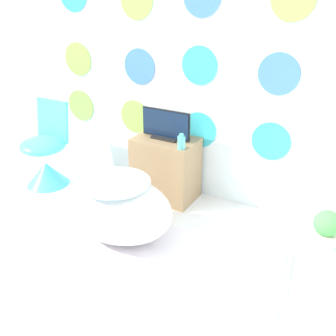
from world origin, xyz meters
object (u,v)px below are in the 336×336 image
Objects in this scene: tv at (166,126)px; chair at (46,159)px; bathtub at (117,208)px; potted_plant_left at (326,228)px; vase at (181,142)px.

chair is at bearing -163.32° from tv.
bathtub is 1.16m from chair.
chair reaches higher than potted_plant_left.
tv is at bearing 16.68° from chair.
tv is at bearing 150.43° from potted_plant_left.
bathtub is at bearing -91.99° from tv.
potted_plant_left is at bearing -29.11° from vase.
tv reaches higher than potted_plant_left.
bathtub is at bearing 175.63° from potted_plant_left.
bathtub is 4.53× the size of potted_plant_left.
potted_plant_left is (1.22, -0.68, -0.01)m from vase.
bathtub is 6.88× the size of vase.
chair reaches higher than bathtub.
potted_plant_left is at bearing -4.37° from bathtub.
vase is at bearing 66.37° from bathtub.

